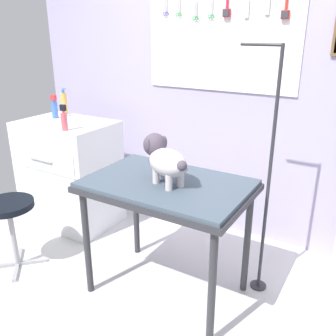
{
  "coord_description": "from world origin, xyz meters",
  "views": [
    {
      "loc": [
        1.06,
        -1.54,
        1.67
      ],
      "look_at": [
        0.01,
        0.21,
        0.91
      ],
      "focal_mm": 39.59,
      "sensor_mm": 36.0,
      "label": 1
    }
  ],
  "objects": [
    {
      "name": "counter_left",
      "position": [
        -1.28,
        0.66,
        0.47
      ],
      "size": [
        0.8,
        0.58,
        0.94
      ],
      "color": "white",
      "rests_on": "ground"
    },
    {
      "name": "grooming_arm",
      "position": [
        0.5,
        0.6,
        0.75
      ],
      "size": [
        0.3,
        0.11,
        1.6
      ],
      "color": "#2D2D33",
      "rests_on": "ground"
    },
    {
      "name": "grooming_table",
      "position": [
        -0.01,
        0.25,
        0.72
      ],
      "size": [
        1.01,
        0.67,
        0.8
      ],
      "color": "#2D2D33",
      "rests_on": "ground"
    },
    {
      "name": "spray_bottle_tall",
      "position": [
        -1.46,
        0.72,
        1.02
      ],
      "size": [
        0.05,
        0.05,
        0.2
      ],
      "color": "#3F6FC5",
      "rests_on": "counter_left"
    },
    {
      "name": "stool",
      "position": [
        -1.13,
        -0.09,
        0.44
      ],
      "size": [
        0.36,
        0.36,
        0.53
      ],
      "color": "#9E9EA3",
      "rests_on": "ground"
    },
    {
      "name": "ground",
      "position": [
        0.0,
        0.0,
        -0.02
      ],
      "size": [
        4.4,
        4.0,
        0.04
      ],
      "primitive_type": "cube",
      "color": "silver"
    },
    {
      "name": "dog",
      "position": [
        -0.02,
        0.23,
        0.95
      ],
      "size": [
        0.38,
        0.28,
        0.29
      ],
      "color": "silver",
      "rests_on": "grooming_table"
    },
    {
      "name": "pump_bottle_white",
      "position": [
        -1.5,
        0.88,
        1.04
      ],
      "size": [
        0.06,
        0.06,
        0.24
      ],
      "color": "#E9B24A",
      "rests_on": "counter_left"
    },
    {
      "name": "rear_wall_panel",
      "position": [
        0.0,
        1.28,
        1.16
      ],
      "size": [
        4.0,
        0.11,
        2.3
      ],
      "color": "#AAA0C2",
      "rests_on": "ground"
    },
    {
      "name": "spray_bottle_short",
      "position": [
        -1.06,
        0.45,
        1.02
      ],
      "size": [
        0.05,
        0.05,
        0.2
      ],
      "color": "#DD5968",
      "rests_on": "counter_left"
    }
  ]
}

